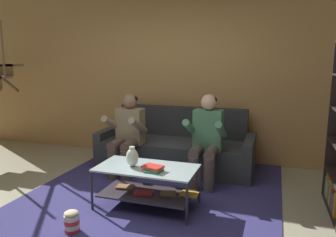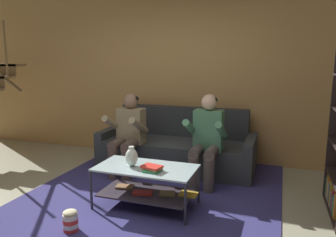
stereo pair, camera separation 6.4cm
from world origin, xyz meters
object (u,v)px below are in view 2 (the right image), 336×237
object	(u,v)px
couch	(177,148)
coffee_table	(147,181)
person_seated_left	(128,131)
vase	(132,157)
popcorn_tub	(70,221)
person_seated_right	(207,136)
book_stack	(152,168)

from	to	relation	value
couch	coffee_table	world-z (taller)	couch
couch	person_seated_left	distance (m)	0.86
person_seated_left	vase	xyz separation A→B (m)	(0.51, -0.94, -0.06)
coffee_table	popcorn_tub	size ratio (longest dim) A/B	5.05
person_seated_right	person_seated_left	bearing A→B (deg)	-179.85
couch	coffee_table	distance (m)	1.45
popcorn_tub	couch	bearing A→B (deg)	80.11
person_seated_right	vase	distance (m)	1.14
person_seated_right	book_stack	size ratio (longest dim) A/B	4.99
person_seated_left	popcorn_tub	bearing A→B (deg)	-83.46
person_seated_left	coffee_table	distance (m)	1.18
person_seated_right	popcorn_tub	xyz separation A→B (m)	(-0.95, -1.66, -0.54)
book_stack	person_seated_left	bearing A→B (deg)	127.76
person_seated_left	popcorn_tub	distance (m)	1.75
person_seated_right	book_stack	world-z (taller)	person_seated_right
person_seated_left	couch	bearing A→B (deg)	43.25
vase	person_seated_right	bearing A→B (deg)	55.84
vase	popcorn_tub	size ratio (longest dim) A/B	1.02
person_seated_right	coffee_table	xyz separation A→B (m)	(-0.47, -0.91, -0.34)
couch	book_stack	world-z (taller)	couch
vase	book_stack	world-z (taller)	vase
person_seated_left	person_seated_right	size ratio (longest dim) A/B	0.97
couch	popcorn_tub	xyz separation A→B (m)	(-0.38, -2.19, -0.18)
person_seated_left	popcorn_tub	xyz separation A→B (m)	(0.19, -1.65, -0.53)
book_stack	person_seated_right	bearing A→B (deg)	70.55
person_seated_left	person_seated_right	world-z (taller)	person_seated_right
book_stack	popcorn_tub	bearing A→B (deg)	-132.87
person_seated_left	book_stack	size ratio (longest dim) A/B	4.85
book_stack	popcorn_tub	distance (m)	0.96
vase	book_stack	xyz separation A→B (m)	(0.28, -0.08, -0.08)
person_seated_right	book_stack	distance (m)	1.09
coffee_table	couch	bearing A→B (deg)	94.09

